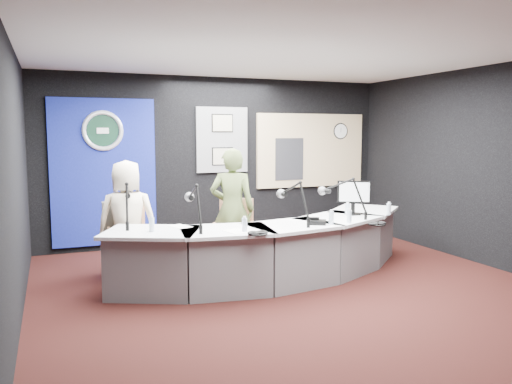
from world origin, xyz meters
name	(u,v)px	position (x,y,z in m)	size (l,w,h in m)	color
ground	(296,290)	(0.00, 0.00, 0.00)	(6.00, 6.00, 0.00)	black
ceiling	(299,50)	(0.00, 0.00, 2.80)	(6.00, 6.00, 0.02)	silver
wall_back	(219,160)	(0.00, 3.00, 1.40)	(6.00, 0.02, 2.80)	black
wall_front	(511,207)	(0.00, -3.00, 1.40)	(6.00, 0.02, 2.80)	black
wall_left	(14,182)	(-3.00, 0.00, 1.40)	(0.02, 6.00, 2.80)	black
wall_right	(492,167)	(3.00, 0.00, 1.40)	(0.02, 6.00, 2.80)	black
broadcast_desk	(274,250)	(-0.05, 0.55, 0.38)	(4.50, 1.90, 0.75)	silver
backdrop_panel	(104,172)	(-1.90, 2.97, 1.25)	(1.60, 0.05, 2.30)	navy
agency_seal	(103,131)	(-1.90, 2.93, 1.90)	(0.63, 0.63, 0.07)	silver
seal_center	(103,131)	(-1.90, 2.94, 1.90)	(0.48, 0.48, 0.01)	black
pinboard	(222,140)	(0.05, 2.97, 1.75)	(0.90, 0.04, 1.10)	slate
framed_photo_upper	(223,123)	(0.05, 2.94, 2.03)	(0.34, 0.02, 0.27)	#9B9271
framed_photo_lower	(223,156)	(0.05, 2.94, 1.47)	(0.34, 0.02, 0.27)	#9B9271
booth_window_frame	(311,150)	(1.75, 2.97, 1.55)	(2.12, 0.06, 1.32)	tan
booth_glow	(311,150)	(1.75, 2.96, 1.55)	(2.00, 0.02, 1.20)	beige
equipment_rack	(289,159)	(1.30, 2.94, 1.40)	(0.55, 0.02, 0.75)	black
wall_clock	(341,131)	(2.35, 2.94, 1.90)	(0.28, 0.28, 0.01)	white
armchair_left	(128,238)	(-1.79, 1.27, 0.52)	(0.59, 0.59, 1.05)	#B17450
armchair_right	(232,237)	(-0.40, 1.16, 0.45)	(0.50, 0.50, 0.89)	#B17450
draped_jacket	(122,227)	(-1.82, 1.52, 0.62)	(0.50, 0.10, 0.70)	#666356
person_man	(127,220)	(-1.79, 1.27, 0.76)	(0.74, 0.48, 1.52)	#F6E5C4
person_woman	(232,209)	(-0.40, 1.16, 0.83)	(0.61, 0.40, 1.66)	#4E5C30
computer_monitor	(353,192)	(1.14, 0.58, 1.07)	(0.47, 0.03, 0.32)	black
desk_phone	(317,222)	(0.34, 0.13, 0.78)	(0.22, 0.17, 0.05)	black
headphones_near	(377,224)	(0.99, -0.20, 0.77)	(0.22, 0.22, 0.04)	black
headphones_far	(258,233)	(-0.58, -0.20, 0.77)	(0.24, 0.24, 0.04)	black
paper_stack	(180,226)	(-1.26, 0.60, 0.75)	(0.19, 0.27, 0.00)	white
notepad	(236,231)	(-0.74, 0.05, 0.75)	(0.21, 0.30, 0.00)	white
boom_mic_a	(127,201)	(-1.83, 0.88, 1.05)	(0.22, 0.73, 0.60)	black
boom_mic_b	(195,204)	(-1.13, 0.38, 1.05)	(0.16, 0.74, 0.60)	black
boom_mic_c	(294,200)	(0.10, 0.27, 1.05)	(0.19, 0.74, 0.60)	black
boom_mic_d	(344,195)	(0.90, 0.44, 1.05)	(0.48, 0.62, 0.60)	black
water_bottles	(285,217)	(-0.02, 0.29, 0.84)	(3.29, 0.65, 0.18)	silver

